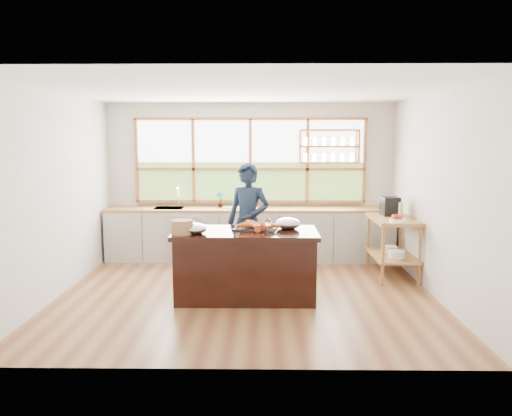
{
  "coord_description": "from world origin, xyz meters",
  "views": [
    {
      "loc": [
        0.23,
        -6.54,
        2.08
      ],
      "look_at": [
        0.13,
        0.15,
        1.15
      ],
      "focal_mm": 35.0,
      "sensor_mm": 36.0,
      "label": 1
    }
  ],
  "objects_px": {
    "cook": "(248,223)",
    "espresso_machine": "(390,206)",
    "island": "(246,264)",
    "wicker_basket": "(182,227)"
  },
  "relations": [
    {
      "from": "island",
      "to": "cook",
      "type": "bearing_deg",
      "value": 89.28
    },
    {
      "from": "island",
      "to": "espresso_machine",
      "type": "distance_m",
      "value": 2.63
    },
    {
      "from": "espresso_machine",
      "to": "cook",
      "type": "bearing_deg",
      "value": -170.36
    },
    {
      "from": "wicker_basket",
      "to": "cook",
      "type": "bearing_deg",
      "value": 52.06
    },
    {
      "from": "island",
      "to": "cook",
      "type": "relative_size",
      "value": 1.06
    },
    {
      "from": "island",
      "to": "cook",
      "type": "xyz_separation_m",
      "value": [
        0.01,
        0.8,
        0.41
      ]
    },
    {
      "from": "island",
      "to": "wicker_basket",
      "type": "bearing_deg",
      "value": -164.11
    },
    {
      "from": "cook",
      "to": "espresso_machine",
      "type": "distance_m",
      "value": 2.25
    },
    {
      "from": "cook",
      "to": "espresso_machine",
      "type": "xyz_separation_m",
      "value": [
        2.18,
        0.53,
        0.18
      ]
    },
    {
      "from": "island",
      "to": "wicker_basket",
      "type": "height_order",
      "value": "wicker_basket"
    }
  ]
}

